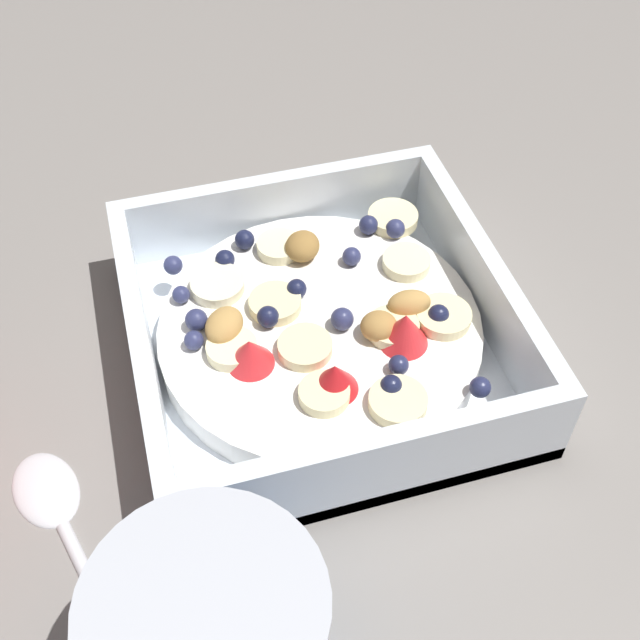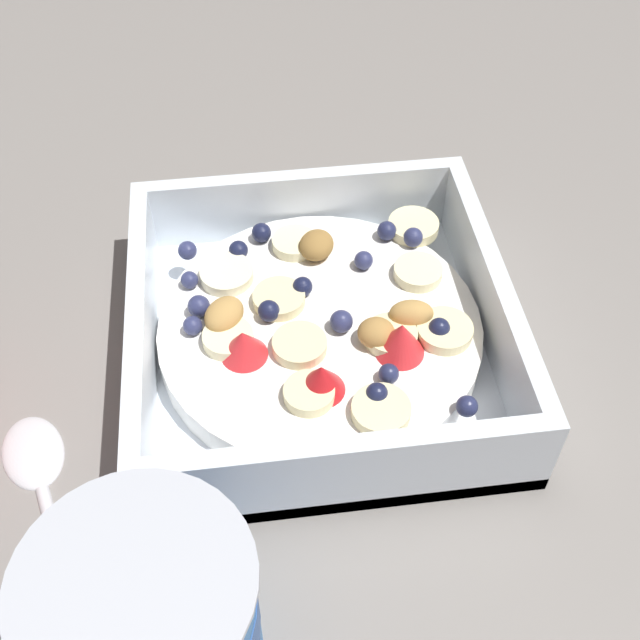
% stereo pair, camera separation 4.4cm
% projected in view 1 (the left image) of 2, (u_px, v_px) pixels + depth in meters
% --- Properties ---
extents(ground_plane, '(2.40, 2.40, 0.00)m').
position_uv_depth(ground_plane, '(347.00, 372.00, 0.46)').
color(ground_plane, gray).
extents(fruit_bowl, '(0.21, 0.21, 0.06)m').
position_uv_depth(fruit_bowl, '(321.00, 333.00, 0.45)').
color(fruit_bowl, white).
rests_on(fruit_bowl, ground).
extents(spoon, '(0.07, 0.17, 0.01)m').
position_uv_depth(spoon, '(63.00, 526.00, 0.39)').
color(spoon, silver).
rests_on(spoon, ground).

